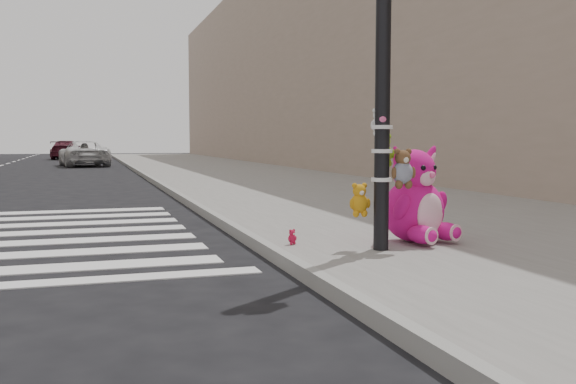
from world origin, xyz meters
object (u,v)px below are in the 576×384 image
object	(u,v)px
signal_pole	(384,93)
pink_bunny	(416,202)
car_white_near	(84,154)
red_teddy	(292,237)

from	to	relation	value
signal_pole	pink_bunny	size ratio (longest dim) A/B	3.55
car_white_near	red_teddy	bearing A→B (deg)	87.64
red_teddy	car_white_near	xyz separation A→B (m)	(-2.29, 26.63, 0.40)
signal_pole	red_teddy	world-z (taller)	signal_pole
signal_pole	car_white_near	distance (m)	27.43
signal_pole	red_teddy	size ratio (longest dim) A/B	22.98
pink_bunny	red_teddy	distance (m)	1.48
pink_bunny	car_white_near	distance (m)	27.12
pink_bunny	car_white_near	bearing A→B (deg)	78.74
pink_bunny	red_teddy	bearing A→B (deg)	151.52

